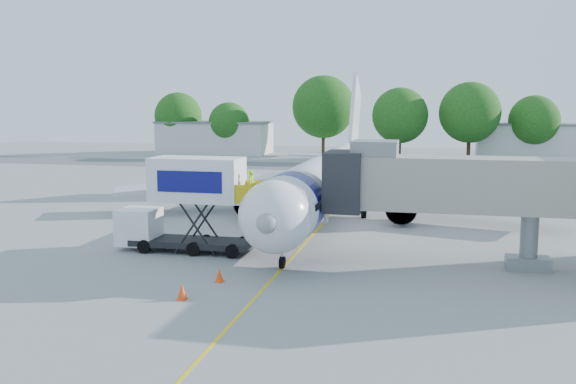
% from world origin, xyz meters
% --- Properties ---
extents(ground, '(160.00, 160.00, 0.00)m').
position_xyz_m(ground, '(0.00, 0.00, 0.00)').
color(ground, gray).
rests_on(ground, ground).
extents(guidance_line, '(0.15, 70.00, 0.01)m').
position_xyz_m(guidance_line, '(0.00, 0.00, 0.01)').
color(guidance_line, yellow).
rests_on(guidance_line, ground).
extents(taxiway_strip, '(120.00, 10.00, 0.01)m').
position_xyz_m(taxiway_strip, '(0.00, 42.00, 0.00)').
color(taxiway_strip, '#59595B').
rests_on(taxiway_strip, ground).
extents(aircraft, '(34.17, 37.73, 11.35)m').
position_xyz_m(aircraft, '(0.00, 4.12, 2.95)').
color(aircraft, silver).
rests_on(aircraft, ground).
extents(jet_bridge, '(13.90, 3.20, 6.60)m').
position_xyz_m(jet_bridge, '(7.99, -7.00, 4.34)').
color(jet_bridge, gray).
rests_on(jet_bridge, ground).
extents(catering_hiloader, '(8.50, 2.44, 5.50)m').
position_xyz_m(catering_hiloader, '(-6.27, -7.00, 2.76)').
color(catering_hiloader, black).
rests_on(catering_hiloader, ground).
extents(ground_tug, '(3.72, 1.95, 1.47)m').
position_xyz_m(ground_tug, '(-0.54, -16.11, 0.77)').
color(ground_tug, white).
rests_on(ground_tug, ground).
extents(safety_cone_a, '(0.43, 0.43, 0.68)m').
position_xyz_m(safety_cone_a, '(-2.38, -12.66, 0.33)').
color(safety_cone_a, '#FF420D').
rests_on(safety_cone_a, ground).
extents(safety_cone_b, '(0.45, 0.45, 0.72)m').
position_xyz_m(safety_cone_b, '(-3.09, -15.66, 0.35)').
color(safety_cone_b, '#FF420D').
rests_on(safety_cone_b, ground).
extents(outbuilding_left, '(18.40, 8.40, 5.30)m').
position_xyz_m(outbuilding_left, '(-28.00, 60.00, 2.66)').
color(outbuilding_left, silver).
rests_on(outbuilding_left, ground).
extents(outbuilding_right, '(16.40, 7.40, 5.30)m').
position_xyz_m(outbuilding_right, '(22.00, 62.00, 2.66)').
color(outbuilding_right, silver).
rests_on(outbuilding_right, ground).
extents(tree_a, '(7.88, 7.88, 10.05)m').
position_xyz_m(tree_a, '(-34.27, 59.58, 6.10)').
color(tree_a, '#382314').
rests_on(tree_a, ground).
extents(tree_b, '(6.61, 6.61, 8.43)m').
position_xyz_m(tree_b, '(-24.98, 58.32, 5.11)').
color(tree_b, '#382314').
rests_on(tree_b, ground).
extents(tree_c, '(9.93, 9.93, 12.66)m').
position_xyz_m(tree_c, '(-9.72, 59.85, 7.69)').
color(tree_c, '#382314').
rests_on(tree_c, ground).
extents(tree_d, '(8.35, 8.35, 10.65)m').
position_xyz_m(tree_d, '(2.44, 56.60, 6.46)').
color(tree_d, '#382314').
rests_on(tree_d, ground).
extents(tree_e, '(8.97, 8.97, 11.44)m').
position_xyz_m(tree_e, '(12.56, 57.27, 6.95)').
color(tree_e, '#382314').
rests_on(tree_e, ground).
extents(tree_f, '(7.44, 7.44, 9.49)m').
position_xyz_m(tree_f, '(21.91, 59.83, 5.76)').
color(tree_f, '#382314').
rests_on(tree_f, ground).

